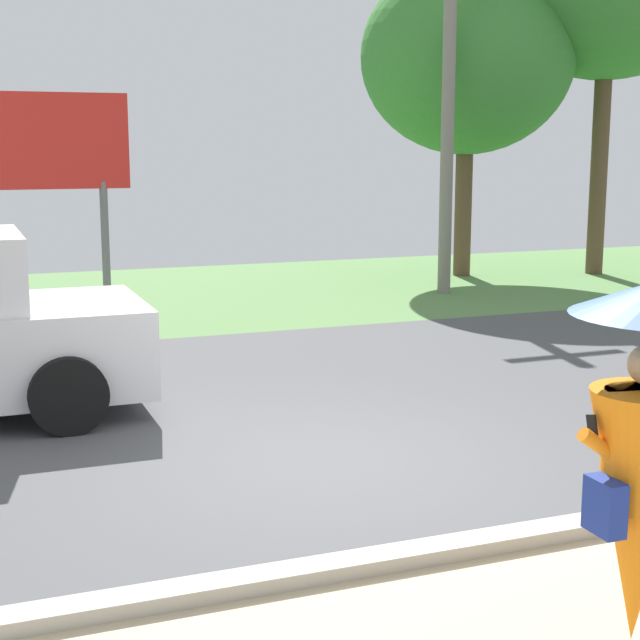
% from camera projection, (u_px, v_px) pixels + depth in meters
% --- Properties ---
extents(ground_plane, '(40.00, 22.00, 0.20)m').
position_uv_depth(ground_plane, '(243.00, 391.00, 11.07)').
color(ground_plane, '#4C4C4F').
extents(utility_pole, '(1.80, 0.24, 6.24)m').
position_uv_depth(utility_pole, '(448.00, 114.00, 17.46)').
color(utility_pole, gray).
rests_on(utility_pole, ground_plane).
extents(roadside_billboard, '(2.60, 0.12, 3.50)m').
position_uv_depth(roadside_billboard, '(40.00, 158.00, 14.01)').
color(roadside_billboard, slate).
rests_on(roadside_billboard, ground_plane).
extents(tree_right_far, '(4.39, 4.39, 6.53)m').
position_uv_depth(tree_right_far, '(467.00, 57.00, 19.69)').
color(tree_right_far, brown).
rests_on(tree_right_far, ground_plane).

